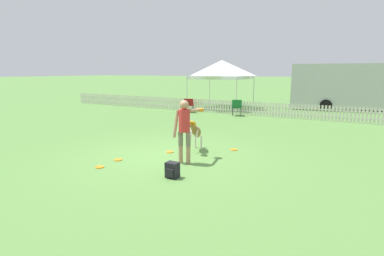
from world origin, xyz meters
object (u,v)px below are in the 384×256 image
object	(u,v)px
frisbee_midfield	(100,167)
folding_chair_center	(237,106)
equipment_trailer	(339,86)
frisbee_near_handler	(118,160)
frisbee_far_scatter	(170,152)
folding_chair_blue_left	(189,104)
leaping_dog	(196,131)
backpack_on_grass	(172,170)
canopy_tent_main	(222,70)
handler_person	(185,124)
frisbee_near_dog	(234,150)

from	to	relation	value
frisbee_midfield	folding_chair_center	xyz separation A→B (m)	(-0.09, 9.64, 0.50)
folding_chair_center	equipment_trailer	xyz separation A→B (m)	(4.39, 5.45, 0.92)
folding_chair_center	frisbee_near_handler	bearing A→B (deg)	72.19
frisbee_far_scatter	folding_chair_blue_left	bearing A→B (deg)	115.70
leaping_dog	backpack_on_grass	xyz separation A→B (m)	(0.60, -2.21, -0.43)
frisbee_far_scatter	canopy_tent_main	bearing A→B (deg)	105.59
frisbee_far_scatter	folding_chair_blue_left	world-z (taller)	folding_chair_blue_left
handler_person	frisbee_far_scatter	distance (m)	1.47
frisbee_far_scatter	canopy_tent_main	world-z (taller)	canopy_tent_main
backpack_on_grass	handler_person	bearing A→B (deg)	105.25
frisbee_near_handler	frisbee_midfield	world-z (taller)	same
handler_person	equipment_trailer	distance (m)	14.02
frisbee_near_dog	frisbee_midfield	bearing A→B (deg)	-126.09
frisbee_near_dog	frisbee_far_scatter	xyz separation A→B (m)	(-1.53, -1.13, 0.00)
frisbee_near_handler	frisbee_far_scatter	xyz separation A→B (m)	(0.77, 1.30, 0.00)
frisbee_midfield	folding_chair_blue_left	world-z (taller)	folding_chair_blue_left
frisbee_midfield	folding_chair_center	distance (m)	9.65
frisbee_far_scatter	folding_chair_center	size ratio (longest dim) A/B	0.25
folding_chair_blue_left	canopy_tent_main	bearing A→B (deg)	-125.69
folding_chair_center	frisbee_near_dog	bearing A→B (deg)	91.67
canopy_tent_main	folding_chair_blue_left	bearing A→B (deg)	-104.72
folding_chair_center	frisbee_far_scatter	bearing A→B (deg)	78.00
leaping_dog	frisbee_near_dog	world-z (taller)	leaping_dog
frisbee_near_handler	canopy_tent_main	world-z (taller)	canopy_tent_main
frisbee_near_dog	backpack_on_grass	distance (m)	2.87
backpack_on_grass	canopy_tent_main	xyz separation A→B (m)	(-4.09, 12.15, 2.21)
leaping_dog	folding_chair_center	world-z (taller)	leaping_dog
frisbee_midfield	handler_person	bearing A→B (deg)	39.36
folding_chair_center	equipment_trailer	bearing A→B (deg)	-147.04
frisbee_midfield	folding_chair_center	world-z (taller)	folding_chair_center
leaping_dog	canopy_tent_main	distance (m)	10.68
frisbee_near_dog	folding_chair_center	world-z (taller)	folding_chair_center
backpack_on_grass	folding_chair_center	distance (m)	9.59
frisbee_near_handler	folding_chair_blue_left	bearing A→B (deg)	107.97
backpack_on_grass	folding_chair_center	size ratio (longest dim) A/B	0.40
equipment_trailer	frisbee_far_scatter	bearing A→B (deg)	-112.14
frisbee_midfield	folding_chair_center	size ratio (longest dim) A/B	0.25
frisbee_near_dog	equipment_trailer	size ratio (longest dim) A/B	0.03
backpack_on_grass	canopy_tent_main	size ratio (longest dim) A/B	0.11
folding_chair_center	equipment_trailer	world-z (taller)	equipment_trailer
leaping_dog	frisbee_near_handler	size ratio (longest dim) A/B	5.37
frisbee_near_handler	canopy_tent_main	bearing A→B (deg)	100.34
canopy_tent_main	leaping_dog	bearing A→B (deg)	-70.65
leaping_dog	backpack_on_grass	world-z (taller)	leaping_dog
leaping_dog	folding_chair_blue_left	distance (m)	8.27
handler_person	frisbee_near_handler	xyz separation A→B (m)	(-1.66, -0.66, -0.99)
handler_person	frisbee_near_dog	size ratio (longest dim) A/B	7.59
frisbee_near_handler	folding_chair_center	size ratio (longest dim) A/B	0.25
handler_person	canopy_tent_main	xyz separation A→B (m)	(-3.80, 11.08, 1.39)
folding_chair_blue_left	canopy_tent_main	world-z (taller)	canopy_tent_main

